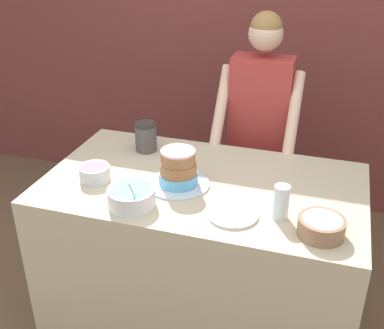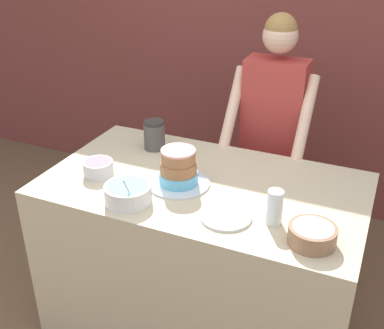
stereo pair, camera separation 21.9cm
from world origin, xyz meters
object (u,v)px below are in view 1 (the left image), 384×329
at_px(cake, 178,170).
at_px(ceramic_plate, 233,214).
at_px(frosting_bowl_pink, 321,226).
at_px(frosting_bowl_purple, 95,173).
at_px(frosting_bowl_blue, 131,196).
at_px(person_baker, 260,119).
at_px(drinking_glass, 281,202).
at_px(stoneware_jar, 146,137).

bearing_deg(cake, ceramic_plate, -30.32).
height_order(cake, frosting_bowl_pink, cake).
relative_size(cake, frosting_bowl_purple, 2.02).
distance_m(frosting_bowl_blue, frosting_bowl_pink, 0.80).
relative_size(person_baker, ceramic_plate, 7.21).
relative_size(frosting_bowl_purple, frosting_bowl_pink, 0.78).
xyz_separation_m(person_baker, ceramic_plate, (0.06, -0.93, -0.06)).
bearing_deg(person_baker, frosting_bowl_pink, -66.26).
bearing_deg(frosting_bowl_purple, ceramic_plate, -8.27).
relative_size(frosting_bowl_blue, drinking_glass, 1.38).
bearing_deg(cake, stoneware_jar, 133.27).
height_order(cake, ceramic_plate, cake).
relative_size(frosting_bowl_purple, stoneware_jar, 0.91).
bearing_deg(frosting_bowl_pink, cake, 162.62).
relative_size(frosting_bowl_pink, ceramic_plate, 0.85).
bearing_deg(ceramic_plate, stoneware_jar, 140.73).
bearing_deg(drinking_glass, frosting_bowl_pink, -23.95).
bearing_deg(frosting_bowl_pink, stoneware_jar, 151.67).
height_order(cake, drinking_glass, cake).
bearing_deg(cake, person_baker, 72.14).
distance_m(ceramic_plate, stoneware_jar, 0.77).
relative_size(cake, stoneware_jar, 1.84).
xyz_separation_m(person_baker, frosting_bowl_purple, (-0.64, -0.83, -0.03)).
height_order(frosting_bowl_purple, frosting_bowl_pink, same).
relative_size(frosting_bowl_pink, drinking_glass, 1.24).
distance_m(cake, ceramic_plate, 0.36).
bearing_deg(frosting_bowl_blue, frosting_bowl_purple, 149.12).
xyz_separation_m(cake, ceramic_plate, (0.30, -0.18, -0.07)).
bearing_deg(frosting_bowl_pink, frosting_bowl_purple, 172.86).
distance_m(frosting_bowl_purple, frosting_bowl_blue, 0.30).
height_order(frosting_bowl_pink, ceramic_plate, frosting_bowl_pink).
xyz_separation_m(drinking_glass, ceramic_plate, (-0.19, -0.04, -0.07)).
bearing_deg(drinking_glass, ceramic_plate, -166.85).
xyz_separation_m(cake, frosting_bowl_purple, (-0.40, -0.08, -0.04)).
xyz_separation_m(frosting_bowl_pink, ceramic_plate, (-0.36, 0.03, -0.03)).
bearing_deg(drinking_glass, stoneware_jar, 150.75).
distance_m(frosting_bowl_purple, drinking_glass, 0.89).
xyz_separation_m(cake, drinking_glass, (0.49, -0.13, -0.00)).
bearing_deg(ceramic_plate, cake, 149.68).
bearing_deg(cake, frosting_bowl_purple, -169.21).
relative_size(frosting_bowl_purple, frosting_bowl_blue, 0.70).
distance_m(person_baker, frosting_bowl_pink, 1.05).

